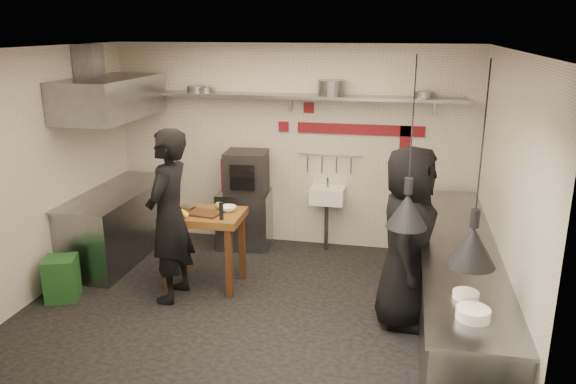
% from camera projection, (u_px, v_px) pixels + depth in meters
% --- Properties ---
extents(floor, '(5.00, 5.00, 0.00)m').
position_uv_depth(floor, '(252.00, 308.00, 6.24)').
color(floor, black).
rests_on(floor, ground).
extents(ceiling, '(5.00, 5.00, 0.00)m').
position_uv_depth(ceiling, '(247.00, 49.00, 5.44)').
color(ceiling, beige).
rests_on(ceiling, floor).
extents(wall_back, '(5.00, 0.04, 2.80)m').
position_uv_depth(wall_back, '(291.00, 147.00, 7.81)').
color(wall_back, silver).
rests_on(wall_back, floor).
extents(wall_front, '(5.00, 0.04, 2.80)m').
position_uv_depth(wall_front, '(167.00, 269.00, 3.87)').
color(wall_front, silver).
rests_on(wall_front, floor).
extents(wall_left, '(0.04, 4.20, 2.80)m').
position_uv_depth(wall_left, '(37.00, 175.00, 6.34)').
color(wall_left, silver).
rests_on(wall_left, floor).
extents(wall_right, '(0.04, 4.20, 2.80)m').
position_uv_depth(wall_right, '(503.00, 202.00, 5.34)').
color(wall_right, silver).
rests_on(wall_right, floor).
extents(red_band_horiz, '(1.70, 0.02, 0.14)m').
position_uv_depth(red_band_horiz, '(360.00, 129.00, 7.52)').
color(red_band_horiz, maroon).
rests_on(red_band_horiz, wall_back).
extents(red_band_vert, '(0.14, 0.02, 1.10)m').
position_uv_depth(red_band_vert, '(403.00, 166.00, 7.54)').
color(red_band_vert, maroon).
rests_on(red_band_vert, wall_back).
extents(red_tile_a, '(0.14, 0.02, 0.14)m').
position_uv_depth(red_tile_a, '(309.00, 108.00, 7.58)').
color(red_tile_a, maroon).
rests_on(red_tile_a, wall_back).
extents(red_tile_b, '(0.14, 0.02, 0.14)m').
position_uv_depth(red_tile_b, '(284.00, 127.00, 7.73)').
color(red_tile_b, maroon).
rests_on(red_tile_b, wall_back).
extents(back_shelf, '(4.60, 0.34, 0.04)m').
position_uv_depth(back_shelf, '(288.00, 96.00, 7.43)').
color(back_shelf, slate).
rests_on(back_shelf, wall_back).
extents(shelf_bracket_left, '(0.04, 0.06, 0.24)m').
position_uv_depth(shelf_bracket_left, '(160.00, 99.00, 7.98)').
color(shelf_bracket_left, slate).
rests_on(shelf_bracket_left, wall_back).
extents(shelf_bracket_mid, '(0.04, 0.06, 0.24)m').
position_uv_depth(shelf_bracket_mid, '(291.00, 102.00, 7.60)').
color(shelf_bracket_mid, slate).
rests_on(shelf_bracket_mid, wall_back).
extents(shelf_bracket_right, '(0.04, 0.06, 0.24)m').
position_uv_depth(shelf_bracket_right, '(435.00, 106.00, 7.22)').
color(shelf_bracket_right, slate).
rests_on(shelf_bracket_right, wall_back).
extents(pan_far_left, '(0.33, 0.33, 0.09)m').
position_uv_depth(pan_far_left, '(196.00, 89.00, 7.67)').
color(pan_far_left, slate).
rests_on(pan_far_left, back_shelf).
extents(pan_mid_left, '(0.29, 0.29, 0.07)m').
position_uv_depth(pan_mid_left, '(206.00, 90.00, 7.65)').
color(pan_mid_left, slate).
rests_on(pan_mid_left, back_shelf).
extents(stock_pot, '(0.46, 0.46, 0.20)m').
position_uv_depth(stock_pot, '(331.00, 88.00, 7.29)').
color(stock_pot, slate).
rests_on(stock_pot, back_shelf).
extents(pan_right, '(0.33, 0.33, 0.08)m').
position_uv_depth(pan_right, '(424.00, 95.00, 7.07)').
color(pan_right, slate).
rests_on(pan_right, back_shelf).
extents(oven_stand, '(0.76, 0.70, 0.80)m').
position_uv_depth(oven_stand, '(245.00, 218.00, 7.95)').
color(oven_stand, slate).
rests_on(oven_stand, floor).
extents(combi_oven, '(0.59, 0.56, 0.58)m').
position_uv_depth(combi_oven, '(246.00, 172.00, 7.68)').
color(combi_oven, black).
rests_on(combi_oven, oven_stand).
extents(oven_door, '(0.46, 0.06, 0.46)m').
position_uv_depth(oven_door, '(238.00, 176.00, 7.48)').
color(oven_door, maroon).
rests_on(oven_door, combi_oven).
extents(oven_glass, '(0.33, 0.04, 0.34)m').
position_uv_depth(oven_glass, '(242.00, 178.00, 7.40)').
color(oven_glass, black).
rests_on(oven_glass, oven_door).
extents(hand_sink, '(0.46, 0.34, 0.22)m').
position_uv_depth(hand_sink, '(327.00, 195.00, 7.70)').
color(hand_sink, white).
rests_on(hand_sink, wall_back).
extents(sink_tap, '(0.03, 0.03, 0.14)m').
position_uv_depth(sink_tap, '(328.00, 183.00, 7.65)').
color(sink_tap, slate).
rests_on(sink_tap, hand_sink).
extents(sink_drain, '(0.06, 0.06, 0.66)m').
position_uv_depth(sink_drain, '(326.00, 226.00, 7.79)').
color(sink_drain, slate).
rests_on(sink_drain, floor).
extents(utensil_rail, '(0.90, 0.02, 0.02)m').
position_uv_depth(utensil_rail, '(330.00, 155.00, 7.68)').
color(utensil_rail, slate).
rests_on(utensil_rail, wall_back).
extents(counter_right, '(0.70, 3.80, 0.90)m').
position_uv_depth(counter_right, '(456.00, 290.00, 5.68)').
color(counter_right, slate).
rests_on(counter_right, floor).
extents(counter_right_top, '(0.76, 3.90, 0.03)m').
position_uv_depth(counter_right_top, '(460.00, 247.00, 5.55)').
color(counter_right_top, slate).
rests_on(counter_right_top, counter_right).
extents(plate_stack, '(0.32, 0.32, 0.09)m').
position_uv_depth(plate_stack, '(473.00, 314.00, 4.14)').
color(plate_stack, white).
rests_on(plate_stack, counter_right_top).
extents(small_bowl_right, '(0.27, 0.27, 0.05)m').
position_uv_depth(small_bowl_right, '(466.00, 295.00, 4.47)').
color(small_bowl_right, white).
rests_on(small_bowl_right, counter_right_top).
extents(counter_left, '(0.70, 1.90, 0.90)m').
position_uv_depth(counter_left, '(118.00, 225.00, 7.52)').
color(counter_left, slate).
rests_on(counter_left, floor).
extents(counter_left_top, '(0.76, 2.00, 0.03)m').
position_uv_depth(counter_left_top, '(115.00, 192.00, 7.39)').
color(counter_left_top, slate).
rests_on(counter_left_top, counter_left).
extents(extractor_hood, '(0.78, 1.60, 0.50)m').
position_uv_depth(extractor_hood, '(110.00, 98.00, 7.03)').
color(extractor_hood, slate).
rests_on(extractor_hood, ceiling).
extents(hood_duct, '(0.28, 0.28, 0.50)m').
position_uv_depth(hood_duct, '(89.00, 65.00, 6.96)').
color(hood_duct, slate).
rests_on(hood_duct, ceiling).
extents(green_bin, '(0.44, 0.44, 0.50)m').
position_uv_depth(green_bin, '(62.00, 278.00, 6.39)').
color(green_bin, '#1E5423').
rests_on(green_bin, floor).
extents(prep_table, '(0.94, 0.67, 0.92)m').
position_uv_depth(prep_table, '(205.00, 249.00, 6.68)').
color(prep_table, brown).
rests_on(prep_table, floor).
extents(cutting_board, '(0.40, 0.32, 0.02)m').
position_uv_depth(cutting_board, '(204.00, 213.00, 6.49)').
color(cutting_board, '#482814').
rests_on(cutting_board, prep_table).
extents(pepper_mill, '(0.06, 0.06, 0.20)m').
position_uv_depth(pepper_mill, '(221.00, 211.00, 6.29)').
color(pepper_mill, black).
rests_on(pepper_mill, prep_table).
extents(lemon_a, '(0.09, 0.09, 0.08)m').
position_uv_depth(lemon_a, '(182.00, 213.00, 6.42)').
color(lemon_a, yellow).
rests_on(lemon_a, prep_table).
extents(lemon_b, '(0.09, 0.09, 0.07)m').
position_uv_depth(lemon_b, '(186.00, 215.00, 6.35)').
color(lemon_b, yellow).
rests_on(lemon_b, prep_table).
extents(veg_ball, '(0.11, 0.11, 0.10)m').
position_uv_depth(veg_ball, '(219.00, 206.00, 6.64)').
color(veg_ball, olive).
rests_on(veg_ball, prep_table).
extents(steel_tray, '(0.21, 0.17, 0.03)m').
position_uv_depth(steel_tray, '(187.00, 208.00, 6.68)').
color(steel_tray, slate).
rests_on(steel_tray, prep_table).
extents(bowl, '(0.21, 0.21, 0.06)m').
position_uv_depth(bowl, '(228.00, 209.00, 6.60)').
color(bowl, white).
rests_on(bowl, prep_table).
extents(heat_lamp_near, '(0.41, 0.41, 1.45)m').
position_uv_depth(heat_lamp_near, '(411.00, 144.00, 4.63)').
color(heat_lamp_near, black).
rests_on(heat_lamp_near, ceiling).
extents(heat_lamp_far, '(0.47, 0.47, 1.54)m').
position_uv_depth(heat_lamp_far, '(480.00, 167.00, 4.07)').
color(heat_lamp_far, black).
rests_on(heat_lamp_far, ceiling).
extents(chef_left, '(0.50, 0.74, 1.97)m').
position_uv_depth(chef_left, '(169.00, 216.00, 6.22)').
color(chef_left, black).
rests_on(chef_left, floor).
extents(chef_right, '(0.71, 1.00, 1.90)m').
position_uv_depth(chef_right, '(408.00, 238.00, 5.69)').
color(chef_right, black).
rests_on(chef_right, floor).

